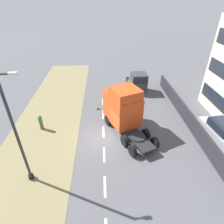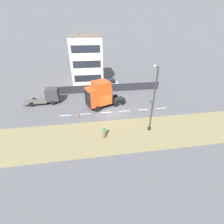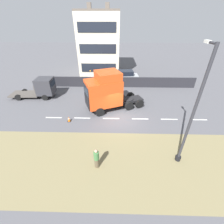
{
  "view_description": "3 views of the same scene",
  "coord_description": "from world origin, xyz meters",
  "px_view_note": "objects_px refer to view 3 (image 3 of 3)",
  "views": [
    {
      "loc": [
        0.05,
        -14.13,
        11.9
      ],
      "look_at": [
        0.86,
        0.74,
        2.47
      ],
      "focal_mm": 30.0,
      "sensor_mm": 36.0,
      "label": 1
    },
    {
      "loc": [
        -21.18,
        3.01,
        12.25
      ],
      "look_at": [
        -2.36,
        0.18,
        1.35
      ],
      "focal_mm": 24.0,
      "sensor_mm": 36.0,
      "label": 2
    },
    {
      "loc": [
        -13.6,
        0.45,
        9.41
      ],
      "look_at": [
        -1.13,
        0.77,
        1.56
      ],
      "focal_mm": 24.0,
      "sensor_mm": 36.0,
      "label": 3
    }
  ],
  "objects_px": {
    "parked_car": "(125,77)",
    "lorry_cab": "(106,92)",
    "lamp_post": "(191,119)",
    "traffic_cone_lead": "(69,119)",
    "flatbed_truck": "(42,88)",
    "pedestrian": "(97,159)"
  },
  "relations": [
    {
      "from": "flatbed_truck",
      "to": "lorry_cab",
      "type": "bearing_deg",
      "value": 68.81
    },
    {
      "from": "flatbed_truck",
      "to": "pedestrian",
      "type": "xyz_separation_m",
      "value": [
        -11.42,
        -8.68,
        -0.56
      ]
    },
    {
      "from": "lorry_cab",
      "to": "flatbed_truck",
      "type": "distance_m",
      "value": 9.4
    },
    {
      "from": "parked_car",
      "to": "pedestrian",
      "type": "relative_size",
      "value": 2.64
    },
    {
      "from": "parked_car",
      "to": "lorry_cab",
      "type": "bearing_deg",
      "value": 157.63
    },
    {
      "from": "flatbed_truck",
      "to": "traffic_cone_lead",
      "type": "xyz_separation_m",
      "value": [
        -5.7,
        -5.04,
        -1.13
      ]
    },
    {
      "from": "lorry_cab",
      "to": "pedestrian",
      "type": "relative_size",
      "value": 4.15
    },
    {
      "from": "lamp_post",
      "to": "traffic_cone_lead",
      "type": "height_order",
      "value": "lamp_post"
    },
    {
      "from": "parked_car",
      "to": "traffic_cone_lead",
      "type": "height_order",
      "value": "parked_car"
    },
    {
      "from": "lorry_cab",
      "to": "parked_car",
      "type": "bearing_deg",
      "value": -39.36
    },
    {
      "from": "lorry_cab",
      "to": "lamp_post",
      "type": "distance_m",
      "value": 9.78
    },
    {
      "from": "lamp_post",
      "to": "flatbed_truck",
      "type": "bearing_deg",
      "value": 54.59
    },
    {
      "from": "parked_car",
      "to": "lamp_post",
      "type": "distance_m",
      "value": 16.87
    },
    {
      "from": "parked_car",
      "to": "traffic_cone_lead",
      "type": "distance_m",
      "value": 13.11
    },
    {
      "from": "lorry_cab",
      "to": "lamp_post",
      "type": "height_order",
      "value": "lamp_post"
    },
    {
      "from": "lorry_cab",
      "to": "parked_car",
      "type": "height_order",
      "value": "lorry_cab"
    },
    {
      "from": "lamp_post",
      "to": "traffic_cone_lead",
      "type": "xyz_separation_m",
      "value": [
        4.88,
        9.85,
        -3.56
      ]
    },
    {
      "from": "pedestrian",
      "to": "lorry_cab",
      "type": "bearing_deg",
      "value": -1.18
    },
    {
      "from": "lamp_post",
      "to": "pedestrian",
      "type": "distance_m",
      "value": 6.94
    },
    {
      "from": "lorry_cab",
      "to": "lamp_post",
      "type": "relative_size",
      "value": 0.85
    },
    {
      "from": "parked_car",
      "to": "pedestrian",
      "type": "height_order",
      "value": "parked_car"
    },
    {
      "from": "parked_car",
      "to": "lamp_post",
      "type": "height_order",
      "value": "lamp_post"
    }
  ]
}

